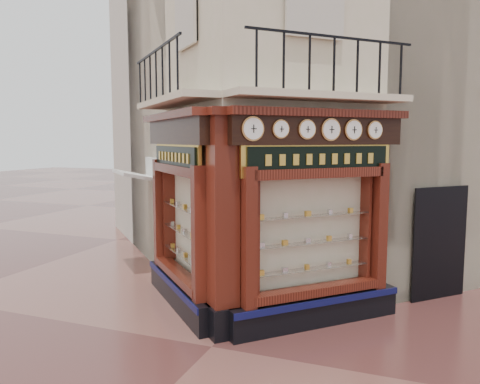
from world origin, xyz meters
The scene contains 17 objects.
ground centered at (0.00, 0.00, 0.00)m, with size 80.00×80.00×0.00m, color #502825.
main_building centered at (0.00, 6.16, 6.00)m, with size 8.00×8.00×12.00m, color beige.
neighbour_left centered at (-2.47, 8.63, 5.50)m, with size 8.00×8.00×11.00m, color beige.
neighbour_right centered at (2.47, 8.63, 5.50)m, with size 8.00×8.00×11.00m, color beige.
shopfront_left centered at (-1.41, 1.57, 1.98)m, with size 2.86×2.86×3.98m.
shopfront_right centered at (1.41, 1.57, 1.98)m, with size 2.86×2.86×3.98m.
corner_pilaster centered at (0.00, 0.50, 1.95)m, with size 0.85×0.85×3.98m.
balcony centered at (0.00, 1.49, 4.22)m, with size 5.94×2.97×1.03m.
clock_a centered at (0.56, 0.45, 3.62)m, with size 0.32×0.32×0.40m.
clock_b centered at (0.92, 0.82, 3.62)m, with size 0.26×0.26×0.32m.
clock_c centered at (1.29, 1.18, 3.62)m, with size 0.28×0.28×0.34m.
clock_d centered at (1.64, 1.53, 3.62)m, with size 0.32×0.32×0.40m.
clock_e centered at (1.98, 1.88, 3.62)m, with size 0.30×0.30×0.38m.
clock_f centered at (2.33, 2.22, 3.62)m, with size 0.28×0.28×0.34m.
awning centered at (-3.63, 3.42, 0.00)m, with size 1.68×1.01×0.08m, color silver, non-canonical shape.
signboard_left centered at (-1.46, 1.51, 3.10)m, with size 2.10×2.10×0.56m.
signboard_right centered at (1.46, 1.51, 3.10)m, with size 2.24×2.24×0.60m.
Camera 1 is at (3.11, -6.81, 3.44)m, focal length 35.00 mm.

